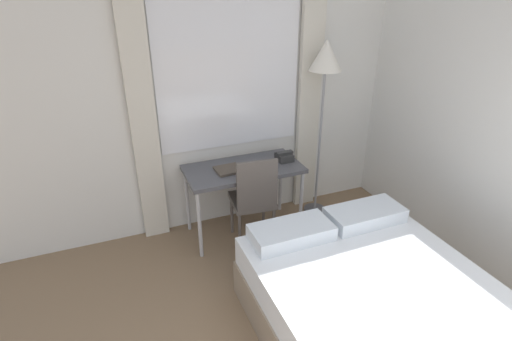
% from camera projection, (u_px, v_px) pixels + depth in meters
% --- Properties ---
extents(wall_back_with_window, '(4.77, 0.13, 2.70)m').
position_uv_depth(wall_back_with_window, '(216.00, 98.00, 3.88)').
color(wall_back_with_window, silver).
rests_on(wall_back_with_window, ground_plane).
extents(desk, '(1.13, 0.57, 0.74)m').
position_uv_depth(desk, '(243.00, 173.00, 3.92)').
color(desk, '#4C4C51').
rests_on(desk, ground_plane).
extents(desk_chair, '(0.44, 0.44, 0.95)m').
position_uv_depth(desk_chair, '(254.00, 196.00, 3.79)').
color(desk_chair, '#59514C').
rests_on(desk_chair, ground_plane).
extents(bed, '(1.53, 1.91, 0.67)m').
position_uv_depth(bed, '(381.00, 317.00, 2.77)').
color(bed, gray).
rests_on(bed, ground_plane).
extents(standing_lamp, '(0.32, 0.32, 1.89)m').
position_uv_depth(standing_lamp, '(325.00, 67.00, 3.86)').
color(standing_lamp, '#4C4C51').
rests_on(standing_lamp, ground_plane).
extents(telephone, '(0.17, 0.16, 0.09)m').
position_uv_depth(telephone, '(284.00, 157.00, 4.02)').
color(telephone, '#2D2D2D').
rests_on(telephone, desk).
extents(book, '(0.25, 0.23, 0.02)m').
position_uv_depth(book, '(228.00, 169.00, 3.81)').
color(book, '#4C4238').
rests_on(book, desk).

